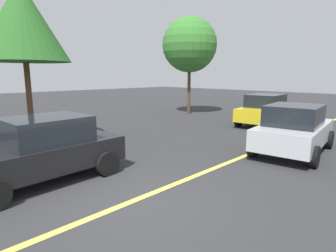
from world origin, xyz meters
The scene contains 7 objects.
ground_plane centered at (0.00, 0.00, 0.00)m, with size 80.00×80.00×0.00m, color #2D2D30.
lane_marking_centre centered at (3.00, 0.00, 0.01)m, with size 28.00×0.16×0.01m, color #E0D14C.
car_silver_far_lane centered at (6.15, -0.92, 0.81)m, with size 4.08×2.36×1.63m.
car_black_mid_road centered at (-0.75, 2.49, 0.80)m, with size 3.93×2.11×1.58m.
car_yellow_behind_van centered at (10.50, 2.13, 0.81)m, with size 4.25×2.21×1.61m.
tree_centre_verge centered at (10.94, 7.80, 4.51)m, with size 3.55×3.55×6.29m.
tree_right_verge centered at (0.44, 6.65, 4.45)m, with size 3.17×3.17×5.88m.
Camera 1 is at (-3.18, -4.27, 2.59)m, focal length 29.36 mm.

